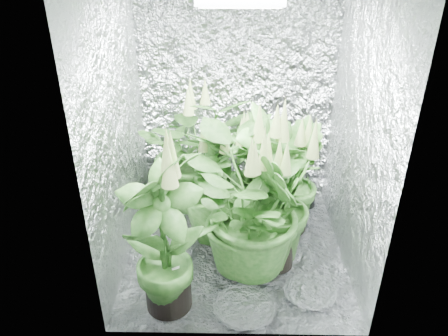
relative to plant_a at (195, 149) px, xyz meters
The scene contains 12 objects.
ground 0.91m from the plant_a, 61.76° to the right, with size 1.60×1.60×0.00m, color silver.
walls 0.86m from the plant_a, 61.76° to the right, with size 1.62×1.62×2.00m.
plant_a is the anchor object (origin of this frame).
plant_b 0.80m from the plant_a, 44.38° to the right, with size 0.81×0.81×1.19m.
plant_c 0.85m from the plant_a, 24.30° to the right, with size 0.54×0.54×0.99m.
plant_d 0.52m from the plant_a, 68.57° to the right, with size 0.71×0.71×0.99m.
plant_e 0.97m from the plant_a, 64.69° to the right, with size 1.02×1.02×1.10m.
plant_f 1.21m from the plant_a, 94.46° to the right, with size 0.83×0.83×1.24m.
plant_g 1.02m from the plant_a, 51.45° to the right, with size 0.58×0.58×1.03m.
plant_h 0.57m from the plant_a, 35.32° to the right, with size 0.73×0.73×1.01m.
circulation_fan 1.03m from the plant_a, ahead, with size 0.18×0.29×0.35m.
plant_label 1.26m from the plant_a, 91.44° to the right, with size 0.05×0.01×0.08m, color white.
Camera 1 is at (-0.04, -2.65, 2.16)m, focal length 35.00 mm.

